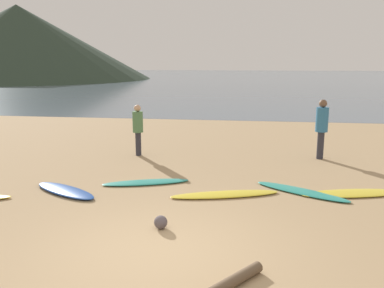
# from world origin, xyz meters

# --- Properties ---
(ground_plane) EXTENTS (120.00, 120.00, 0.20)m
(ground_plane) POSITION_xyz_m (0.00, 10.00, -0.10)
(ground_plane) COLOR tan
(ground_plane) RESTS_ON ground
(ocean_water) EXTENTS (140.00, 100.00, 0.01)m
(ocean_water) POSITION_xyz_m (0.00, 64.58, 0.00)
(ocean_water) COLOR slate
(ocean_water) RESTS_ON ground
(headland_hill) EXTENTS (40.67, 40.67, 11.34)m
(headland_hill) POSITION_xyz_m (-34.78, 55.31, 5.67)
(headland_hill) COLOR #28382B
(headland_hill) RESTS_ON ground
(surfboard_3) EXTENTS (1.97, 1.44, 0.10)m
(surfboard_3) POSITION_xyz_m (-2.76, 2.62, 0.05)
(surfboard_3) COLOR #1E479E
(surfboard_3) RESTS_ON ground
(surfboard_4) EXTENTS (2.17, 1.13, 0.07)m
(surfboard_4) POSITION_xyz_m (-1.09, 3.57, 0.03)
(surfboard_4) COLOR teal
(surfboard_4) RESTS_ON ground
(surfboard_5) EXTENTS (2.52, 1.20, 0.07)m
(surfboard_5) POSITION_xyz_m (0.89, 2.92, 0.03)
(surfboard_5) COLOR yellow
(surfboard_5) RESTS_ON ground
(surfboard_6) EXTENTS (2.18, 1.60, 0.07)m
(surfboard_6) POSITION_xyz_m (2.61, 3.39, 0.03)
(surfboard_6) COLOR teal
(surfboard_6) RESTS_ON ground
(surfboard_7) EXTENTS (2.49, 1.16, 0.06)m
(surfboard_7) POSITION_xyz_m (3.76, 3.43, 0.03)
(surfboard_7) COLOR yellow
(surfboard_7) RESTS_ON ground
(person_0) EXTENTS (0.33, 0.33, 1.62)m
(person_0) POSITION_xyz_m (-2.10, 6.51, 0.95)
(person_0) COLOR #2D2D38
(person_0) RESTS_ON ground
(person_1) EXTENTS (0.37, 0.37, 1.83)m
(person_1) POSITION_xyz_m (3.56, 6.86, 1.08)
(person_1) COLOR #2D2D38
(person_1) RESTS_ON ground
(beach_rock_near) EXTENTS (0.24, 0.24, 0.24)m
(beach_rock_near) POSITION_xyz_m (-0.14, 0.94, 0.12)
(beach_rock_near) COLOR #554C51
(beach_rock_near) RESTS_ON ground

